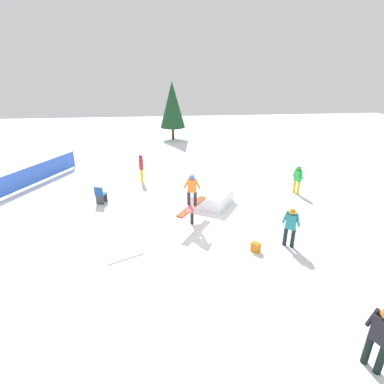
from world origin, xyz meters
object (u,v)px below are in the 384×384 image
at_px(bystander_green, 298,178).
at_px(folding_chair, 101,195).
at_px(pine_tree_near, 172,105).
at_px(rail_feature, 192,209).
at_px(bystander_teal, 291,225).
at_px(bystander_black, 380,336).
at_px(bystander_red, 141,167).
at_px(loose_snowboard_white, 299,218).
at_px(main_rider_on_rail, 192,191).
at_px(loose_snowboard_coral, 125,257).
at_px(backpack_on_snow, 256,247).

xyz_separation_m(bystander_green, folding_chair, (0.18, -9.81, -0.41)).
bearing_deg(bystander_green, pine_tree_near, -179.09).
relative_size(rail_feature, bystander_teal, 1.29).
bearing_deg(bystander_black, folding_chair, -168.04).
bearing_deg(bystander_red, bystander_green, 63.89).
relative_size(bystander_black, loose_snowboard_white, 1.21).
relative_size(main_rider_on_rail, bystander_black, 0.89).
bearing_deg(bystander_teal, loose_snowboard_white, 92.75).
xyz_separation_m(rail_feature, loose_snowboard_white, (0.04, 4.65, -0.68)).
relative_size(bystander_red, bystander_black, 0.97).
bearing_deg(folding_chair, bystander_teal, 168.37).
distance_m(bystander_teal, bystander_red, 9.22).
bearing_deg(loose_snowboard_white, main_rider_on_rail, 52.86).
bearing_deg(rail_feature, bystander_red, -123.31).
relative_size(rail_feature, loose_snowboard_coral, 1.49).
height_order(folding_chair, backpack_on_snow, folding_chair).
height_order(bystander_red, loose_snowboard_coral, bystander_red).
xyz_separation_m(bystander_teal, backpack_on_snow, (0.21, -1.29, -0.67)).
bearing_deg(main_rider_on_rail, backpack_on_snow, 55.03).
bearing_deg(folding_chair, loose_snowboard_coral, 128.41).
distance_m(bystander_teal, folding_chair, 8.71).
bearing_deg(bystander_green, bystander_teal, -49.09).
bearing_deg(bystander_red, pine_tree_near, 159.65).
bearing_deg(bystander_red, backpack_on_snow, 21.64).
bearing_deg(loose_snowboard_white, pine_tree_near, -20.51).
bearing_deg(pine_tree_near, loose_snowboard_coral, -8.05).
height_order(folding_chair, pine_tree_near, pine_tree_near).
bearing_deg(pine_tree_near, bystander_black, 7.83).
xyz_separation_m(bystander_teal, folding_chair, (-4.55, -7.42, -0.43)).
bearing_deg(bystander_black, main_rider_on_rail, 178.83).
xyz_separation_m(bystander_black, folding_chair, (-9.37, -7.27, -0.50)).
bearing_deg(bystander_black, loose_snowboard_coral, -155.38).
relative_size(bystander_teal, bystander_red, 0.96).
xyz_separation_m(main_rider_on_rail, bystander_teal, (2.06, 3.31, -0.64)).
relative_size(main_rider_on_rail, bystander_teal, 0.96).
height_order(rail_feature, folding_chair, folding_chair).
bearing_deg(folding_chair, rail_feature, 168.67).
height_order(rail_feature, bystander_black, bystander_black).
bearing_deg(backpack_on_snow, bystander_teal, -121.41).
distance_m(bystander_green, loose_snowboard_white, 3.02).
distance_m(rail_feature, bystander_green, 6.30).
xyz_separation_m(rail_feature, folding_chair, (-2.49, -4.11, -0.28)).
xyz_separation_m(bystander_green, backpack_on_snow, (4.94, -3.69, -0.65)).
distance_m(bystander_red, bystander_black, 13.31).
xyz_separation_m(bystander_green, bystander_red, (-2.59, -8.00, 0.06)).
distance_m(bystander_teal, backpack_on_snow, 1.47).
relative_size(rail_feature, bystander_green, 1.32).
xyz_separation_m(rail_feature, main_rider_on_rail, (0.00, 0.00, 0.79)).
relative_size(bystander_red, loose_snowboard_coral, 1.21).
height_order(main_rider_on_rail, bystander_red, main_rider_on_rail).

